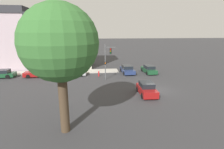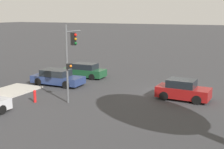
% 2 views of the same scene
% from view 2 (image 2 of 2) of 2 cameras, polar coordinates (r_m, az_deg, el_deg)
% --- Properties ---
extents(ground_plane, '(300.00, 300.00, 0.00)m').
position_cam_2_polar(ground_plane, '(26.15, 10.68, -3.12)').
color(ground_plane, '#333335').
extents(traffic_signal, '(0.51, 1.82, 5.60)m').
position_cam_2_polar(traffic_signal, '(22.41, -7.60, 4.02)').
color(traffic_signal, '#515456').
rests_on(traffic_signal, ground_plane).
extents(crossing_car_0, '(4.41, 1.92, 1.43)m').
position_cam_2_polar(crossing_car_0, '(31.43, -5.11, 0.69)').
color(crossing_car_0, '#194728').
rests_on(crossing_car_0, ground_plane).
extents(crossing_car_1, '(3.95, 1.98, 1.53)m').
position_cam_2_polar(crossing_car_1, '(23.84, 12.82, -2.82)').
color(crossing_car_1, maroon).
rests_on(crossing_car_1, ground_plane).
extents(crossing_car_2, '(4.76, 2.08, 1.40)m').
position_cam_2_polar(crossing_car_2, '(28.43, -9.98, -0.57)').
color(crossing_car_2, navy).
rests_on(crossing_car_2, ground_plane).
extents(fire_hydrant, '(0.22, 0.22, 0.92)m').
position_cam_2_polar(fire_hydrant, '(23.30, -13.93, -3.79)').
color(fire_hydrant, red).
rests_on(fire_hydrant, ground_plane).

